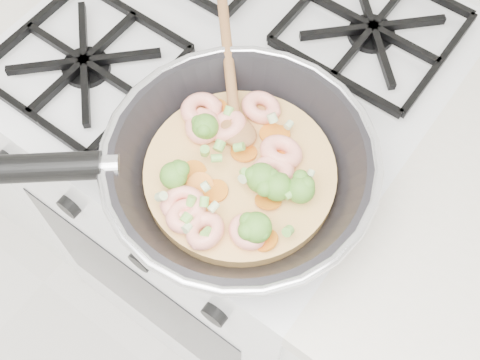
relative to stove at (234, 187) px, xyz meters
The scene contains 2 objects.
stove is the anchor object (origin of this frame).
skillet 0.55m from the stove, 51.62° to the right, with size 0.45×0.49×0.10m.
Camera 1 is at (0.35, 1.24, 1.60)m, focal length 44.81 mm.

